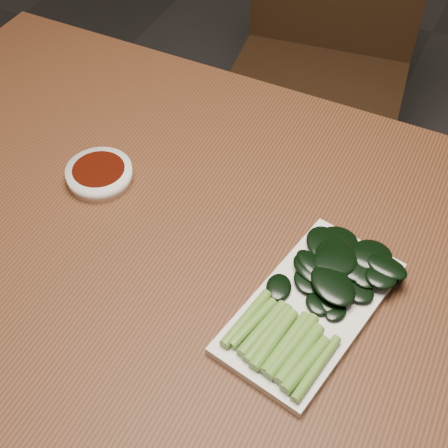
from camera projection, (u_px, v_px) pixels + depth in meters
ground at (228, 446)px, 1.49m from camera, size 6.00×6.00×0.00m
table at (230, 278)px, 0.98m from camera, size 1.40×0.80×0.75m
chair_far at (320, 61)px, 1.69m from camera, size 0.53×0.53×0.89m
sauce_bowl at (100, 174)px, 1.01m from camera, size 0.11×0.11×0.03m
serving_plate at (311, 307)px, 0.85m from camera, size 0.20×0.30×0.01m
gai_lan at (325, 289)px, 0.85m from camera, size 0.19×0.29×0.02m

